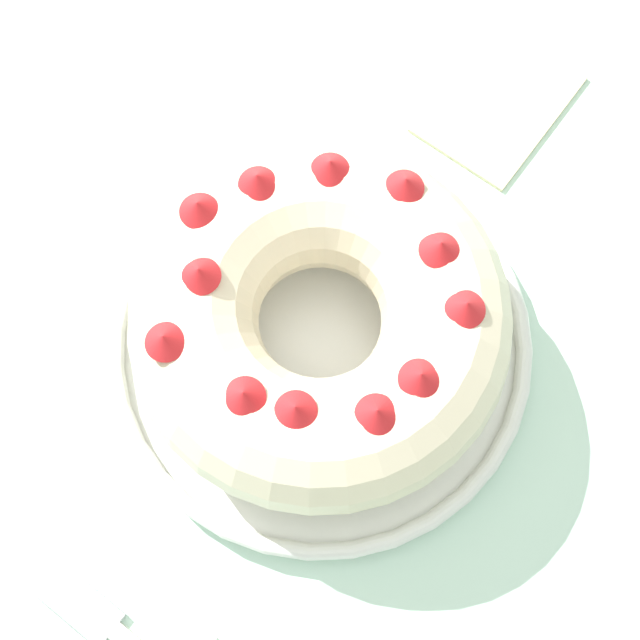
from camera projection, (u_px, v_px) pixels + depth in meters
ground_plane at (328, 498)px, 1.40m from camera, size 8.00×8.00×0.00m
dining_table at (335, 402)px, 0.77m from camera, size 1.29×0.90×0.78m
serving_dish at (320, 344)px, 0.66m from camera, size 0.31×0.31×0.02m
bundt_cake at (320, 319)px, 0.61m from camera, size 0.26×0.26×0.10m
napkin at (499, 104)px, 0.73m from camera, size 0.13×0.09×0.00m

